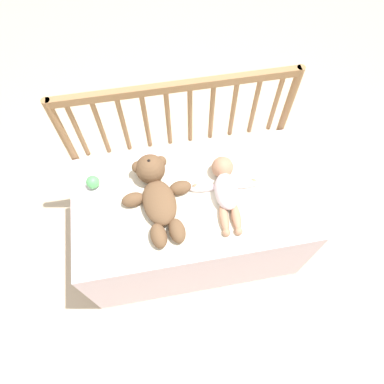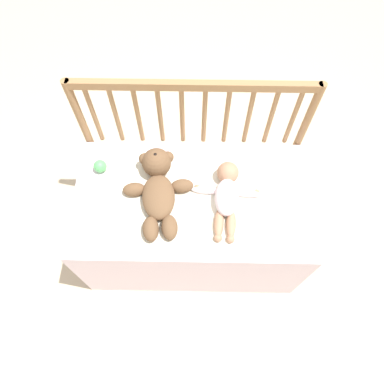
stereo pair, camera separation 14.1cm
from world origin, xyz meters
The scene contains 7 objects.
ground_plane centered at (0.00, 0.00, 0.00)m, with size 12.00×12.00×0.00m, color #C6B293.
crib_mattress centered at (0.00, 0.00, 0.26)m, with size 1.08×0.60×0.52m.
crib_rail centered at (0.00, 0.32, 0.63)m, with size 1.08×0.04×0.90m.
blanket centered at (0.00, -0.02, 0.53)m, with size 0.82×0.52×0.01m.
teddy_bear centered at (-0.15, 0.03, 0.58)m, with size 0.32×0.44×0.14m.
baby centered at (0.15, 0.00, 0.56)m, with size 0.32×0.38×0.10m.
toy_ball centered at (-0.43, 0.14, 0.55)m, with size 0.06×0.06×0.06m.
Camera 1 is at (-0.13, -0.72, 1.89)m, focal length 32.00 mm.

